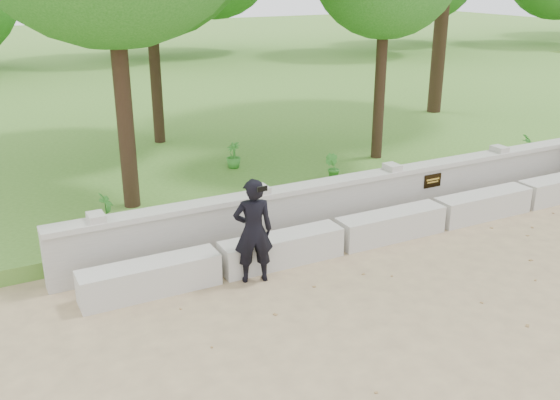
{
  "coord_description": "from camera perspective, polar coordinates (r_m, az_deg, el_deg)",
  "views": [
    {
      "loc": [
        -6.91,
        -5.56,
        4.11
      ],
      "look_at": [
        -3.11,
        1.74,
        1.07
      ],
      "focal_mm": 40.0,
      "sensor_mm": 36.0,
      "label": 1
    }
  ],
  "objects": [
    {
      "name": "shrub_c",
      "position": [
        14.31,
        22.12,
        4.34
      ],
      "size": [
        0.71,
        0.72,
        0.6
      ],
      "primitive_type": "imported",
      "rotation": [
        0.0,
        0.0,
        4.01
      ],
      "color": "#39882E",
      "rests_on": "lawn"
    },
    {
      "name": "concrete_bench",
      "position": [
        10.88,
        14.31,
        -1.32
      ],
      "size": [
        11.9,
        0.45,
        0.45
      ],
      "color": "#BCB9B1",
      "rests_on": "ground"
    },
    {
      "name": "lawn",
      "position": [
        21.12,
        -7.97,
        9.18
      ],
      "size": [
        40.0,
        22.0,
        0.25
      ],
      "primitive_type": "cube",
      "color": "#437528",
      "rests_on": "ground"
    },
    {
      "name": "ground",
      "position": [
        9.77,
        21.53,
        -6.14
      ],
      "size": [
        80.0,
        80.0,
        0.0
      ],
      "primitive_type": "plane",
      "color": "tan",
      "rests_on": "ground"
    },
    {
      "name": "shrub_a",
      "position": [
        10.25,
        -15.61,
        -0.91
      ],
      "size": [
        0.34,
        0.37,
        0.58
      ],
      "primitive_type": "imported",
      "rotation": [
        0.0,
        0.0,
        0.98
      ],
      "color": "#39882E",
      "rests_on": "lawn"
    },
    {
      "name": "man_main",
      "position": [
        8.56,
        -2.46,
        -2.83
      ],
      "size": [
        0.62,
        0.58,
        1.51
      ],
      "color": "black",
      "rests_on": "ground"
    },
    {
      "name": "shrub_b",
      "position": [
        12.17,
        4.81,
        2.99
      ],
      "size": [
        0.35,
        0.37,
        0.53
      ],
      "primitive_type": "imported",
      "rotation": [
        0.0,
        0.0,
        2.1
      ],
      "color": "#39882E",
      "rests_on": "lawn"
    },
    {
      "name": "shrub_d",
      "position": [
        12.96,
        -4.29,
        4.1
      ],
      "size": [
        0.36,
        0.38,
        0.54
      ],
      "primitive_type": "imported",
      "rotation": [
        0.0,
        0.0,
        5.09
      ],
      "color": "#39882E",
      "rests_on": "lawn"
    },
    {
      "name": "parapet_wall",
      "position": [
        11.3,
        12.1,
        0.96
      ],
      "size": [
        12.5,
        0.35,
        0.9
      ],
      "color": "#B0AEA7",
      "rests_on": "ground"
    }
  ]
}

